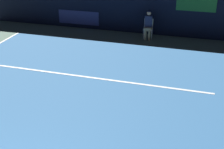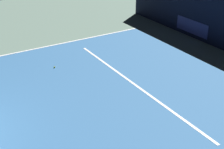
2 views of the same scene
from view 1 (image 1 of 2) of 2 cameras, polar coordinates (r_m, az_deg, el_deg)
The scene contains 5 objects.
ground_plane at distance 9.75m, azimuth -7.48°, elevation -5.64°, with size 31.46×31.46×0.00m, color slate.
court_surface at distance 9.74m, azimuth -7.48°, elevation -5.61°, with size 10.68×11.52×0.01m, color #336699.
line_service at distance 11.38m, azimuth -3.46°, elevation -0.58°, with size 8.33×0.10×0.01m, color white.
back_wall at distance 16.07m, azimuth 3.35°, elevation 12.08°, with size 15.54×0.33×2.60m.
line_judge_on_chair at distance 15.26m, azimuth 6.48°, elevation 8.86°, with size 0.48×0.56×1.32m.
Camera 1 is at (3.57, -2.81, 4.99)m, focal length 51.35 mm.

